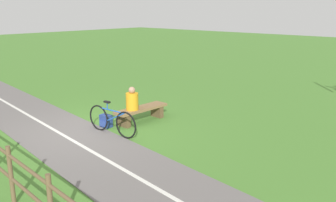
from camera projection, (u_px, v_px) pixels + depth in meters
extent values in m
plane|color=#477A2D|center=(85.00, 132.00, 10.22)|extent=(80.00, 80.00, 0.00)
cube|color=#66605E|center=(163.00, 192.00, 6.84)|extent=(6.30, 36.03, 0.02)
cube|color=silver|center=(163.00, 192.00, 6.83)|extent=(3.69, 31.81, 0.00)
cube|color=brown|center=(141.00, 109.00, 11.04)|extent=(1.82, 0.52, 0.08)
cube|color=brown|center=(157.00, 111.00, 11.57)|extent=(0.17, 0.43, 0.37)
cube|color=brown|center=(124.00, 120.00, 10.61)|extent=(0.17, 0.43, 0.37)
cylinder|color=orange|center=(132.00, 101.00, 10.71)|extent=(0.38, 0.38, 0.51)
sphere|color=#9E755B|center=(132.00, 90.00, 10.63)|extent=(0.20, 0.20, 0.20)
torus|color=black|center=(126.00, 125.00, 9.59)|extent=(0.10, 0.74, 0.74)
torus|color=black|center=(99.00, 118.00, 10.23)|extent=(0.10, 0.74, 0.74)
cylinder|color=#1E51A3|center=(111.00, 110.00, 9.83)|extent=(0.10, 0.91, 0.04)
cylinder|color=#1E51A3|center=(116.00, 117.00, 9.78)|extent=(0.08, 0.66, 0.35)
cylinder|color=#1E51A3|center=(107.00, 106.00, 9.90)|extent=(0.03, 0.03, 0.20)
cube|color=black|center=(107.00, 102.00, 9.88)|extent=(0.09, 0.21, 0.05)
cube|color=navy|center=(106.00, 121.00, 10.58)|extent=(0.25, 0.36, 0.37)
cube|color=#2A438C|center=(103.00, 124.00, 10.49)|extent=(0.06, 0.24, 0.17)
cylinder|color=brown|center=(11.00, 176.00, 6.32)|extent=(0.08, 0.08, 1.10)
cylinder|color=brown|center=(49.00, 185.00, 5.18)|extent=(0.87, 11.94, 0.06)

